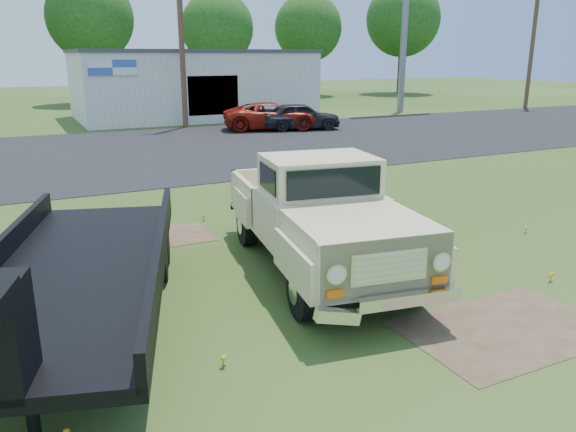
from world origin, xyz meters
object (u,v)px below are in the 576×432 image
object	(u,v)px
vintage_pickup_truck	(319,214)
dark_sedan	(300,116)
red_pickup	(272,116)
flatbed_trailer	(78,262)

from	to	relation	value
vintage_pickup_truck	dark_sedan	size ratio (longest dim) A/B	1.41
vintage_pickup_truck	dark_sedan	distance (m)	20.11
red_pickup	dark_sedan	size ratio (longest dim) A/B	1.22
red_pickup	flatbed_trailer	bearing A→B (deg)	164.16
red_pickup	dark_sedan	world-z (taller)	dark_sedan
vintage_pickup_truck	dark_sedan	xyz separation A→B (m)	(8.96, 18.00, -0.36)
flatbed_trailer	dark_sedan	distance (m)	22.62
flatbed_trailer	dark_sedan	bearing A→B (deg)	71.14
dark_sedan	red_pickup	bearing A→B (deg)	73.51
flatbed_trailer	dark_sedan	size ratio (longest dim) A/B	1.73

